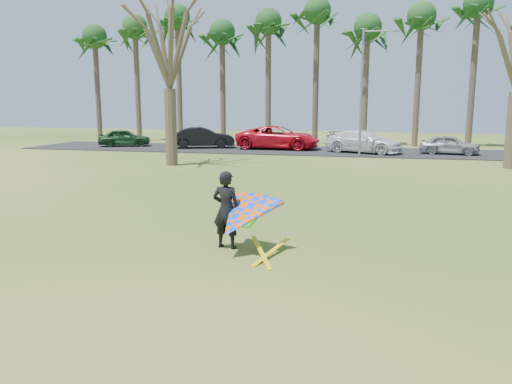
% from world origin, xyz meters
% --- Properties ---
extents(ground, '(100.00, 100.00, 0.00)m').
position_xyz_m(ground, '(0.00, 0.00, 0.00)').
color(ground, '#215312').
rests_on(ground, ground).
extents(parking_strip, '(46.00, 7.00, 0.06)m').
position_xyz_m(parking_strip, '(0.00, 25.00, 0.03)').
color(parking_strip, black).
rests_on(parking_strip, ground).
extents(palm_0, '(4.84, 4.84, 10.84)m').
position_xyz_m(palm_0, '(-22.00, 31.00, 9.17)').
color(palm_0, brown).
rests_on(palm_0, ground).
extents(palm_1, '(4.84, 4.84, 11.54)m').
position_xyz_m(palm_1, '(-18.00, 31.00, 9.85)').
color(palm_1, brown).
rests_on(palm_1, ground).
extents(palm_2, '(4.84, 4.84, 12.24)m').
position_xyz_m(palm_2, '(-14.00, 31.00, 10.52)').
color(palm_2, '#4D3E2E').
rests_on(palm_2, ground).
extents(palm_3, '(4.84, 4.84, 10.84)m').
position_xyz_m(palm_3, '(-10.00, 31.00, 9.17)').
color(palm_3, '#493C2C').
rests_on(palm_3, ground).
extents(palm_4, '(4.84, 4.84, 11.54)m').
position_xyz_m(palm_4, '(-6.00, 31.00, 9.85)').
color(palm_4, '#4C3D2D').
rests_on(palm_4, ground).
extents(palm_5, '(4.84, 4.84, 12.24)m').
position_xyz_m(palm_5, '(-2.00, 31.00, 10.52)').
color(palm_5, '#47362A').
rests_on(palm_5, ground).
extents(palm_6, '(4.84, 4.84, 10.84)m').
position_xyz_m(palm_6, '(2.00, 31.00, 9.17)').
color(palm_6, brown).
rests_on(palm_6, ground).
extents(palm_7, '(4.84, 4.84, 11.54)m').
position_xyz_m(palm_7, '(6.00, 31.00, 9.85)').
color(palm_7, '#47372A').
rests_on(palm_7, ground).
extents(palm_8, '(4.84, 4.84, 12.24)m').
position_xyz_m(palm_8, '(10.00, 31.00, 10.52)').
color(palm_8, '#493B2C').
rests_on(palm_8, ground).
extents(bare_tree_left, '(6.60, 6.60, 9.70)m').
position_xyz_m(bare_tree_left, '(-8.00, 15.00, 6.92)').
color(bare_tree_left, '#4D3D2E').
rests_on(bare_tree_left, ground).
extents(streetlight, '(2.28, 0.18, 8.00)m').
position_xyz_m(streetlight, '(2.16, 22.00, 4.46)').
color(streetlight, gray).
rests_on(streetlight, ground).
extents(car_0, '(4.26, 3.01, 1.35)m').
position_xyz_m(car_0, '(-16.20, 24.88, 0.73)').
color(car_0, '#1A411D').
rests_on(car_0, parking_strip).
extents(car_1, '(5.03, 3.18, 1.56)m').
position_xyz_m(car_1, '(-9.75, 25.00, 0.84)').
color(car_1, black).
rests_on(car_1, parking_strip).
extents(car_2, '(6.20, 3.01, 1.70)m').
position_xyz_m(car_2, '(-4.03, 25.46, 0.91)').
color(car_2, red).
rests_on(car_2, parking_strip).
extents(car_3, '(5.68, 3.85, 1.53)m').
position_xyz_m(car_3, '(2.20, 24.11, 0.82)').
color(car_3, white).
rests_on(car_3, parking_strip).
extents(car_4, '(3.98, 2.14, 1.29)m').
position_xyz_m(car_4, '(7.79, 24.46, 0.70)').
color(car_4, '#90969C').
rests_on(car_4, parking_strip).
extents(kite_flyer, '(2.13, 2.39, 2.04)m').
position_xyz_m(kite_flyer, '(0.05, 0.14, 0.86)').
color(kite_flyer, black).
rests_on(kite_flyer, ground).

